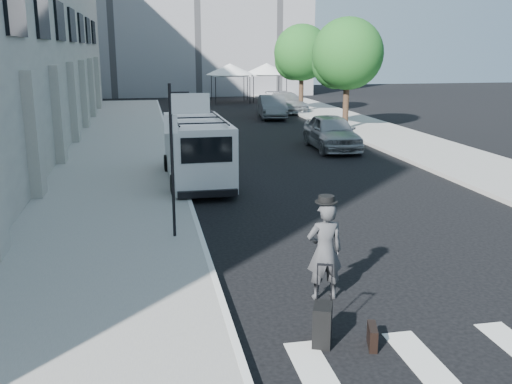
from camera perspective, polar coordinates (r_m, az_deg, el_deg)
name	(u,v)px	position (r m, az deg, el deg)	size (l,w,h in m)	color
ground	(324,288)	(10.97, 6.78, -9.50)	(120.00, 120.00, 0.00)	black
sidewalk_left	(121,149)	(25.92, -13.39, 4.20)	(4.50, 48.00, 0.15)	gray
sidewalk_right	(369,129)	(32.24, 11.23, 6.20)	(4.00, 56.00, 0.15)	gray
sign_pole	(182,128)	(12.88, -7.46, 6.32)	(1.03, 0.07, 3.50)	black
tree_near	(345,56)	(31.56, 8.87, 13.24)	(3.80, 3.83, 6.03)	black
tree_far	(300,55)	(40.14, 4.41, 13.52)	(3.80, 3.83, 6.03)	black
tent_left	(230,69)	(48.11, -2.61, 12.14)	(4.00, 4.00, 3.20)	black
tent_right	(267,69)	(49.18, 1.07, 12.20)	(4.00, 4.00, 3.20)	black
businessman	(325,251)	(10.23, 6.89, -5.89)	(0.65, 0.43, 1.79)	#3C3C3E
briefcase	(372,336)	(9.03, 11.55, -13.97)	(0.12, 0.44, 0.34)	black
suitcase	(322,324)	(8.92, 6.65, -12.99)	(0.42, 0.51, 1.22)	black
cargo_van	(197,150)	(19.08, -5.95, 4.21)	(2.08, 5.68, 2.14)	silver
parked_car_a	(332,132)	(25.70, 7.57, 5.96)	(1.84, 4.56, 1.56)	gray
parked_car_b	(272,107)	(37.24, 1.62, 8.52)	(1.55, 4.45, 1.47)	#575B5F
parked_car_c	(287,102)	(40.87, 3.08, 8.94)	(1.94, 4.76, 1.38)	#989B9F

